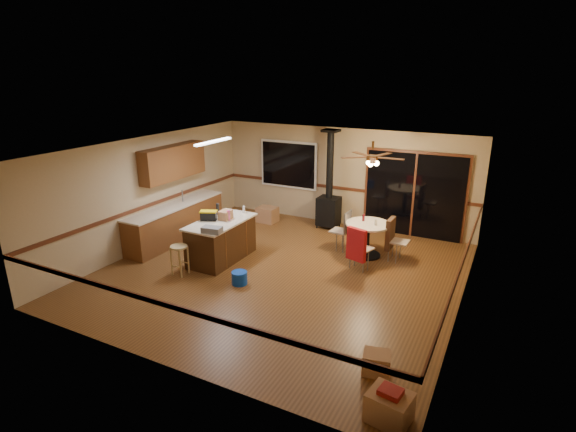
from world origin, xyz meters
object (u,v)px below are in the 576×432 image
Objects in this scene: dining_table at (368,234)px; chair_right at (391,234)px; chair_left at (344,226)px; blue_bucket at (239,278)px; box_corner_b at (377,363)px; bar_stool at (180,260)px; toolbox_black at (209,216)px; chair_near at (357,244)px; toolbox_grey at (212,230)px; wood_stove at (329,201)px; kitchen_island at (221,240)px; box_corner_a at (389,407)px; box_under_window at (267,214)px.

chair_right is at bearing 5.88° from dining_table.
chair_left reaches higher than dining_table.
box_corner_b is at bearing -23.96° from blue_bucket.
dining_table reaches higher than bar_stool.
toolbox_black is at bearing -143.60° from chair_left.
dining_table is 1.43× the size of chair_near.
wood_stove is at bearing 74.76° from toolbox_grey.
wood_stove is at bearing 66.91° from kitchen_island.
box_corner_a is at bearing -63.72° from chair_left.
toolbox_grey reaches higher than bar_stool.
box_under_window is at bearing 132.70° from box_corner_b.
toolbox_grey is 3.47m from dining_table.
toolbox_grey reaches higher than blue_bucket.
box_corner_a is (1.27, -4.78, -0.41)m from chair_right.
blue_bucket is at bearing -68.63° from box_under_window.
bar_stool is at bearing -139.28° from dining_table.
box_under_window is (-0.06, 3.73, -0.10)m from bar_stool.
blue_bucket is 3.11m from dining_table.
wood_stove reaches higher than bar_stool.
toolbox_grey is 0.57× the size of chair_near.
chair_left is 1.11m from chair_right.
bar_stool is 3.73m from box_under_window.
chair_right is at bearing -14.92° from box_under_window.
box_corner_a is 1.32× the size of box_corner_b.
wood_stove is at bearing 68.47° from bar_stool.
box_under_window is at bearing 159.95° from chair_left.
chair_near is at bearing 41.40° from blue_bucket.
wood_stove is 3.60× the size of chair_right.
kitchen_island is 3.26m from dining_table.
box_under_window is 1.40× the size of box_corner_b.
wood_stove is at bearing 118.32° from box_corner_a.
chair_near is at bearing 114.30° from box_corner_a.
box_corner_b is at bearing -28.32° from kitchen_island.
wood_stove is 3.60× the size of chair_near.
kitchen_island is 5.00× the size of toolbox_black.
chair_near is (2.86, 0.78, 0.14)m from kitchen_island.
box_corner_b reaches higher than blue_bucket.
toolbox_black is at bearing 153.80° from box_corner_b.
wood_stove reaches higher than box_corner_b.
chair_near is (0.05, -0.88, 0.06)m from dining_table.
kitchen_island is 2.73m from box_under_window.
toolbox_grey is 1.12m from blue_bucket.
blue_bucket is 0.44× the size of chair_right.
chair_left reaches higher than box_under_window.
chair_left is 0.74× the size of chair_near.
toolbox_grey is at bearing -137.24° from dining_table.
blue_bucket is 0.44× the size of chair_near.
blue_bucket is 3.49m from box_corner_b.
wood_stove is at bearing 124.49° from chair_near.
kitchen_island is at bearing 146.24° from box_corner_a.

